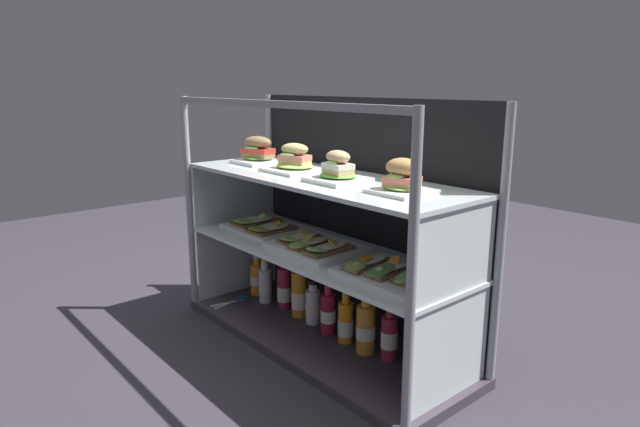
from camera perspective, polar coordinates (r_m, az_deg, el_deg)
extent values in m
cube|color=#302C35|center=(2.24, 0.00, -13.56)|extent=(6.00, 6.00, 0.02)
cube|color=#39323B|center=(2.23, 0.00, -12.89)|extent=(1.29, 0.46, 0.04)
cylinder|color=gray|center=(2.46, -13.49, 0.66)|extent=(0.03, 0.03, 0.96)
cylinder|color=gray|center=(1.49, 9.53, -7.50)|extent=(0.03, 0.03, 0.96)
cylinder|color=gray|center=(2.68, -5.26, 2.01)|extent=(0.03, 0.03, 0.96)
cylinder|color=gray|center=(1.83, 18.30, -4.05)|extent=(0.03, 0.03, 0.96)
cube|color=gray|center=(1.86, -5.16, 11.36)|extent=(1.26, 0.02, 0.02)
cube|color=black|center=(2.21, 4.48, 0.07)|extent=(1.23, 0.01, 0.92)
cube|color=silver|center=(2.62, -8.77, -4.53)|extent=(0.01, 0.40, 0.33)
cube|color=silver|center=(1.77, 13.35, -13.82)|extent=(0.01, 0.40, 0.33)
cube|color=silver|center=(2.09, 0.00, -3.98)|extent=(1.24, 0.42, 0.01)
cube|color=silver|center=(2.54, -9.02, 2.29)|extent=(0.01, 0.40, 0.27)
cube|color=silver|center=(1.65, 13.95, -4.01)|extent=(0.01, 0.40, 0.27)
cube|color=silver|center=(2.02, 0.00, 3.70)|extent=(1.24, 0.42, 0.01)
cube|color=white|center=(2.37, -6.49, 5.43)|extent=(0.18, 0.18, 0.02)
ellipsoid|color=#4C9730|center=(2.37, -6.50, 5.82)|extent=(0.14, 0.12, 0.02)
cube|color=#967049|center=(2.36, -6.51, 6.10)|extent=(0.15, 0.11, 0.02)
cube|color=red|center=(2.36, -6.52, 6.57)|extent=(0.15, 0.11, 0.02)
ellipsoid|color=#80B357|center=(2.34, -7.21, 6.83)|extent=(0.08, 0.05, 0.01)
ellipsoid|color=brown|center=(2.36, -6.54, 7.43)|extent=(0.15, 0.11, 0.05)
cube|color=white|center=(2.13, -2.74, 4.59)|extent=(0.21, 0.21, 0.01)
ellipsoid|color=#A7D558|center=(2.13, -2.75, 5.02)|extent=(0.16, 0.14, 0.02)
cube|color=#DFC97A|center=(2.13, -2.75, 5.32)|extent=(0.13, 0.10, 0.02)
cube|color=#D8796C|center=(2.13, -2.75, 5.85)|extent=(0.13, 0.11, 0.02)
ellipsoid|color=#94B757|center=(2.11, -3.44, 6.17)|extent=(0.07, 0.04, 0.01)
ellipsoid|color=tan|center=(2.12, -2.77, 6.75)|extent=(0.13, 0.11, 0.05)
cube|color=white|center=(1.90, 1.88, 3.55)|extent=(0.18, 0.18, 0.02)
ellipsoid|color=#64AE3C|center=(1.90, 1.88, 4.02)|extent=(0.14, 0.12, 0.02)
cube|color=#E6B784|center=(1.90, 1.89, 4.38)|extent=(0.11, 0.08, 0.02)
cube|color=silver|center=(1.90, 1.89, 4.99)|extent=(0.11, 0.08, 0.02)
ellipsoid|color=#A6CE6E|center=(1.87, 1.20, 5.32)|extent=(0.06, 0.03, 0.02)
ellipsoid|color=tan|center=(1.89, 1.90, 5.96)|extent=(0.11, 0.08, 0.05)
cube|color=white|center=(1.73, 8.55, 2.31)|extent=(0.17, 0.17, 0.01)
ellipsoid|color=#91C95D|center=(1.72, 8.56, 2.74)|extent=(0.13, 0.11, 0.01)
cube|color=tan|center=(1.72, 8.58, 3.06)|extent=(0.12, 0.11, 0.02)
cube|color=#E07366|center=(1.72, 8.59, 3.59)|extent=(0.13, 0.11, 0.02)
ellipsoid|color=#7AA346|center=(1.69, 7.84, 3.87)|extent=(0.07, 0.05, 0.01)
ellipsoid|color=#AC7C47|center=(1.71, 8.64, 4.82)|extent=(0.13, 0.11, 0.06)
cube|color=white|center=(2.38, -5.61, -1.49)|extent=(0.34, 0.27, 0.01)
cube|color=brown|center=(2.44, -6.65, -0.84)|extent=(0.12, 0.21, 0.01)
ellipsoid|color=#90C25C|center=(2.40, -7.88, -0.80)|extent=(0.12, 0.12, 0.03)
ellipsoid|color=silver|center=(2.43, -6.66, -0.56)|extent=(0.10, 0.17, 0.01)
cylinder|color=yellow|center=(2.43, -6.12, -0.31)|extent=(0.04, 0.04, 0.02)
cube|color=brown|center=(2.31, -5.03, -1.65)|extent=(0.12, 0.20, 0.01)
ellipsoid|color=olive|center=(2.27, -6.25, -1.62)|extent=(0.11, 0.11, 0.03)
ellipsoid|color=#E9E7C4|center=(2.30, -5.04, -1.37)|extent=(0.10, 0.16, 0.01)
cylinder|color=yellow|center=(2.31, -4.63, -1.06)|extent=(0.05, 0.05, 0.02)
cube|color=white|center=(2.09, -0.29, -3.54)|extent=(0.34, 0.27, 0.02)
cube|color=brown|center=(2.14, -1.95, -2.73)|extent=(0.08, 0.18, 0.01)
ellipsoid|color=#94C557|center=(2.10, -3.10, -2.68)|extent=(0.09, 0.11, 0.03)
ellipsoid|color=beige|center=(2.13, -1.95, -2.40)|extent=(0.07, 0.14, 0.01)
cylinder|color=#F0E546|center=(2.14, -1.50, -2.04)|extent=(0.06, 0.06, 0.03)
cube|color=brown|center=(2.07, -0.89, -3.27)|extent=(0.08, 0.19, 0.01)
ellipsoid|color=#91BA57|center=(2.03, -2.12, -3.26)|extent=(0.09, 0.11, 0.02)
ellipsoid|color=silver|center=(2.07, -0.89, -2.93)|extent=(0.07, 0.15, 0.01)
cylinder|color=#F7E046|center=(2.06, -1.29, -2.66)|extent=(0.07, 0.06, 0.03)
cube|color=brown|center=(2.00, 1.00, -3.85)|extent=(0.08, 0.20, 0.01)
ellipsoid|color=#95CA71|center=(1.96, -0.29, -3.82)|extent=(0.08, 0.11, 0.04)
ellipsoid|color=#F0E3C4|center=(1.99, 1.01, -3.45)|extent=(0.07, 0.16, 0.02)
cylinder|color=#EDD44A|center=(1.99, 1.50, -3.13)|extent=(0.06, 0.07, 0.03)
cube|color=white|center=(1.82, 7.67, -6.33)|extent=(0.34, 0.27, 0.01)
cube|color=brown|center=(1.86, 5.14, -5.37)|extent=(0.08, 0.19, 0.01)
ellipsoid|color=olive|center=(1.82, 3.87, -5.36)|extent=(0.09, 0.11, 0.03)
ellipsoid|color=white|center=(1.85, 5.15, -4.90)|extent=(0.07, 0.15, 0.02)
cylinder|color=orange|center=(1.84, 4.81, -4.66)|extent=(0.06, 0.06, 0.02)
cube|color=brown|center=(1.82, 7.79, -5.87)|extent=(0.08, 0.21, 0.02)
ellipsoid|color=#54873B|center=(1.77, 6.41, -5.92)|extent=(0.08, 0.12, 0.04)
ellipsoid|color=#EAEAC6|center=(1.81, 7.81, -5.37)|extent=(0.07, 0.17, 0.02)
cylinder|color=orange|center=(1.82, 7.76, -4.94)|extent=(0.05, 0.05, 0.03)
cube|color=brown|center=(1.78, 10.50, -6.44)|extent=(0.08, 0.21, 0.02)
ellipsoid|color=#8EBE5D|center=(1.73, 9.22, -6.50)|extent=(0.09, 0.12, 0.04)
ellipsoid|color=beige|center=(1.77, 10.52, -6.01)|extent=(0.07, 0.17, 0.01)
cylinder|color=orange|center=(1.78, 10.45, -5.60)|extent=(0.06, 0.05, 0.02)
cylinder|color=orange|center=(2.59, -6.56, -6.84)|extent=(0.07, 0.07, 0.14)
cylinder|color=white|center=(2.60, -6.56, -6.92)|extent=(0.07, 0.07, 0.04)
cylinder|color=orange|center=(2.56, -6.61, -4.98)|extent=(0.03, 0.03, 0.03)
cylinder|color=silver|center=(2.56, -6.63, -4.51)|extent=(0.04, 0.04, 0.01)
cylinder|color=white|center=(2.50, -5.77, -7.54)|extent=(0.06, 0.06, 0.15)
cylinder|color=silver|center=(2.50, -5.77, -7.66)|extent=(0.06, 0.06, 0.06)
cylinder|color=white|center=(2.46, -5.83, -5.46)|extent=(0.03, 0.03, 0.04)
cylinder|color=gold|center=(2.46, -5.84, -4.87)|extent=(0.03, 0.03, 0.01)
cylinder|color=#99253D|center=(2.42, -3.77, -7.78)|extent=(0.06, 0.06, 0.18)
cylinder|color=silver|center=(2.43, -3.76, -8.34)|extent=(0.06, 0.06, 0.07)
cylinder|color=#A01F49|center=(2.39, -3.81, -5.33)|extent=(0.03, 0.03, 0.04)
cylinder|color=#276BB4|center=(2.38, -3.82, -4.76)|extent=(0.03, 0.03, 0.01)
cylinder|color=orange|center=(2.34, -2.20, -8.41)|extent=(0.06, 0.06, 0.20)
cylinder|color=white|center=(2.35, -2.20, -9.01)|extent=(0.07, 0.07, 0.07)
cylinder|color=orange|center=(2.30, -2.23, -5.76)|extent=(0.03, 0.03, 0.03)
cylinder|color=black|center=(2.29, -2.23, -5.21)|extent=(0.04, 0.04, 0.02)
cylinder|color=white|center=(2.28, -0.74, -9.74)|extent=(0.06, 0.06, 0.14)
cylinder|color=silver|center=(2.28, -0.74, -9.92)|extent=(0.06, 0.06, 0.04)
cylinder|color=silver|center=(2.25, -0.74, -7.74)|extent=(0.04, 0.04, 0.03)
cylinder|color=black|center=(2.24, -0.74, -7.20)|extent=(0.04, 0.04, 0.02)
cylinder|color=maroon|center=(2.19, 0.87, -10.47)|extent=(0.06, 0.06, 0.16)
cylinder|color=silver|center=(2.19, 0.87, -10.62)|extent=(0.06, 0.06, 0.05)
cylinder|color=#9B2A39|center=(2.15, 0.88, -7.92)|extent=(0.03, 0.03, 0.05)
cylinder|color=black|center=(2.14, 0.88, -7.18)|extent=(0.03, 0.03, 0.01)
cylinder|color=orange|center=(2.12, 2.70, -11.32)|extent=(0.06, 0.06, 0.16)
cylinder|color=white|center=(2.13, 2.70, -11.82)|extent=(0.06, 0.06, 0.06)
cylinder|color=orange|center=(2.08, 2.74, -8.73)|extent=(0.03, 0.03, 0.05)
cylinder|color=silver|center=(2.07, 2.75, -7.90)|extent=(0.03, 0.03, 0.02)
cylinder|color=orange|center=(2.05, 4.80, -11.98)|extent=(0.07, 0.07, 0.18)
cylinder|color=white|center=(2.05, 4.79, -12.22)|extent=(0.07, 0.07, 0.05)
cylinder|color=gold|center=(2.00, 4.86, -9.04)|extent=(0.04, 0.04, 0.05)
cylinder|color=#2A70AF|center=(1.99, 4.88, -8.27)|extent=(0.04, 0.04, 0.01)
cylinder|color=#9A253E|center=(2.01, 7.26, -12.85)|extent=(0.06, 0.06, 0.16)
cylinder|color=#ECECCD|center=(2.01, 7.26, -12.91)|extent=(0.06, 0.06, 0.06)
cylinder|color=#992D38|center=(1.97, 7.35, -10.30)|extent=(0.03, 0.03, 0.03)
cylinder|color=teal|center=(1.96, 7.37, -9.74)|extent=(0.03, 0.03, 0.01)
cube|color=silver|center=(2.51, -9.90, -9.39)|extent=(0.03, 0.12, 0.00)
torus|color=#24559E|center=(2.57, -8.27, -8.73)|extent=(0.05, 0.05, 0.01)
cube|color=silver|center=(2.52, -10.08, -9.28)|extent=(0.03, 0.12, 0.00)
torus|color=#2E5D97|center=(2.55, -8.03, -8.86)|extent=(0.05, 0.05, 0.01)
cylinder|color=silver|center=(2.53, -9.18, -9.07)|extent=(0.01, 0.01, 0.01)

